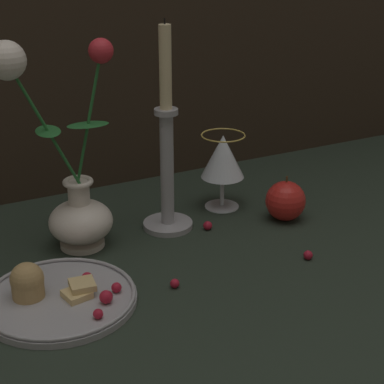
{
  "coord_description": "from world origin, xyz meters",
  "views": [
    {
      "loc": [
        -0.42,
        -0.89,
        0.53
      ],
      "look_at": [
        0.04,
        0.0,
        0.1
      ],
      "focal_mm": 60.0,
      "sensor_mm": 36.0,
      "label": 1
    }
  ],
  "objects_px": {
    "plate_with_pastries": "(55,295)",
    "candlestick": "(167,162)",
    "vase": "(71,188)",
    "wine_glass": "(223,159)",
    "apple_beside_vase": "(285,201)"
  },
  "relations": [
    {
      "from": "vase",
      "to": "candlestick",
      "type": "height_order",
      "value": "candlestick"
    },
    {
      "from": "vase",
      "to": "plate_with_pastries",
      "type": "bearing_deg",
      "value": -117.25
    },
    {
      "from": "plate_with_pastries",
      "to": "candlestick",
      "type": "bearing_deg",
      "value": 31.3
    },
    {
      "from": "vase",
      "to": "candlestick",
      "type": "distance_m",
      "value": 0.18
    },
    {
      "from": "wine_glass",
      "to": "apple_beside_vase",
      "type": "bearing_deg",
      "value": -53.36
    },
    {
      "from": "vase",
      "to": "apple_beside_vase",
      "type": "xyz_separation_m",
      "value": [
        0.39,
        -0.07,
        -0.07
      ]
    },
    {
      "from": "vase",
      "to": "wine_glass",
      "type": "relative_size",
      "value": 2.42
    },
    {
      "from": "vase",
      "to": "apple_beside_vase",
      "type": "relative_size",
      "value": 4.14
    },
    {
      "from": "candlestick",
      "to": "vase",
      "type": "bearing_deg",
      "value": -179.81
    },
    {
      "from": "apple_beside_vase",
      "to": "vase",
      "type": "bearing_deg",
      "value": 169.84
    },
    {
      "from": "vase",
      "to": "plate_with_pastries",
      "type": "height_order",
      "value": "vase"
    },
    {
      "from": "plate_with_pastries",
      "to": "wine_glass",
      "type": "distance_m",
      "value": 0.45
    },
    {
      "from": "wine_glass",
      "to": "candlestick",
      "type": "bearing_deg",
      "value": -165.7
    },
    {
      "from": "candlestick",
      "to": "apple_beside_vase",
      "type": "xyz_separation_m",
      "value": [
        0.21,
        -0.07,
        -0.09
      ]
    },
    {
      "from": "plate_with_pastries",
      "to": "wine_glass",
      "type": "bearing_deg",
      "value": 25.96
    }
  ]
}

